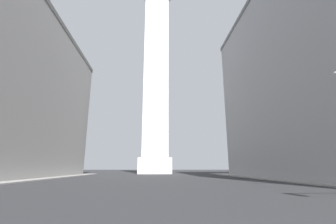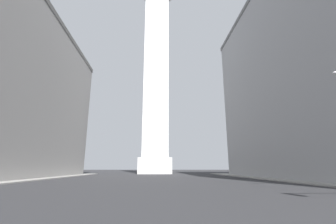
% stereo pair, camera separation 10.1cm
% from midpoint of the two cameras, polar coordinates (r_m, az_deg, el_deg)
% --- Properties ---
extents(sidewalk_right, '(5.00, 80.40, 0.15)m').
position_cam_midpoint_polar(sidewalk_right, '(30.53, 34.75, -14.63)').
color(sidewalk_right, gray).
rests_on(sidewalk_right, ground_plane).
extents(obelisk, '(9.44, 9.44, 67.82)m').
position_cam_midpoint_polar(obelisk, '(74.09, -2.98, 10.86)').
color(obelisk, silver).
rests_on(obelisk, ground_plane).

